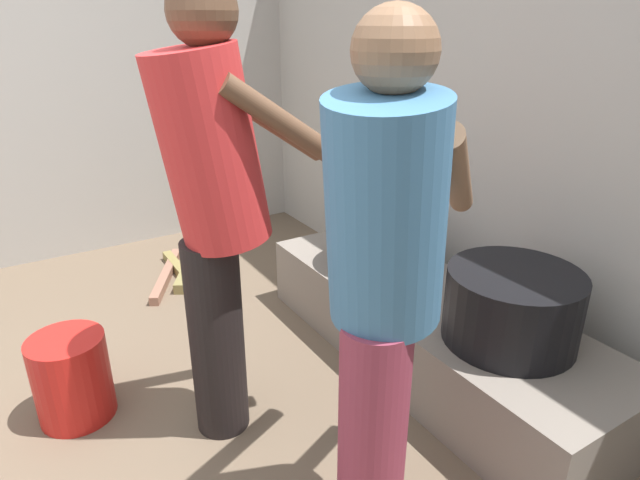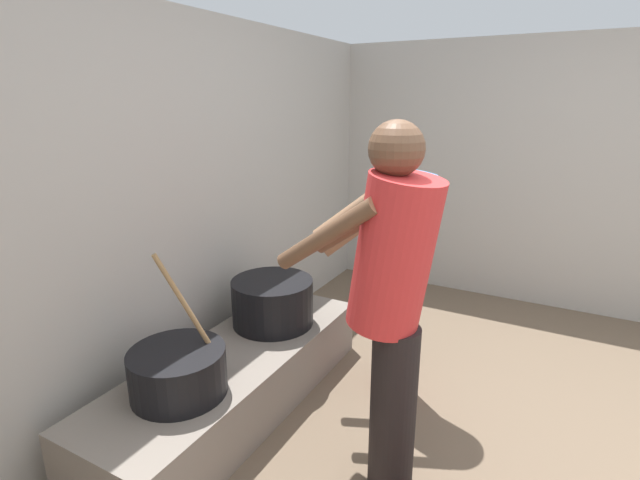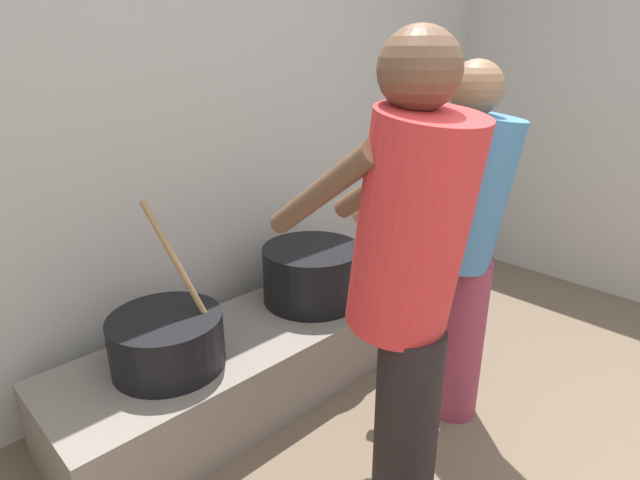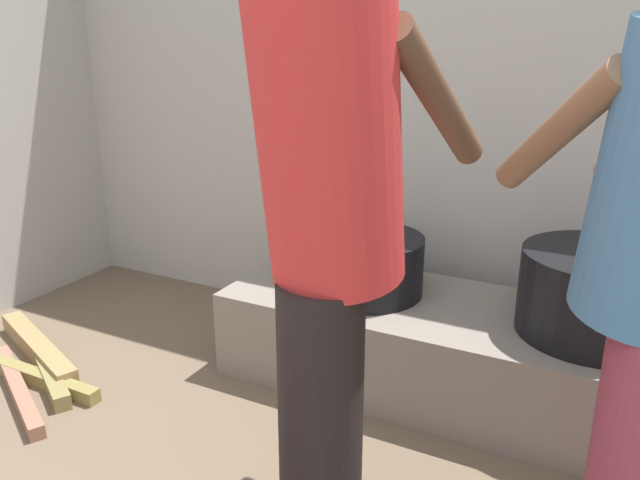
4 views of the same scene
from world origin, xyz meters
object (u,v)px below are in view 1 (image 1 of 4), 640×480
cooking_pot_main (375,243)px  cook_in_blue_shirt (383,275)px  bucket_red_plastic (72,378)px  cook_in_red_shirt (215,200)px  cooking_pot_secondary (512,307)px

cooking_pot_main → cook_in_blue_shirt: (0.95, -0.71, 0.41)m
cooking_pot_main → cook_in_blue_shirt: bearing=-36.8°
cook_in_blue_shirt → bucket_red_plastic: (-1.00, -0.71, -0.68)m
bucket_red_plastic → cook_in_blue_shirt: bearing=35.5°
cook_in_red_shirt → bucket_red_plastic: (-0.36, -0.51, -0.74)m
cooking_pot_main → bucket_red_plastic: 1.45m
cooking_pot_secondary → bucket_red_plastic: cooking_pot_secondary is taller
cooking_pot_main → cooking_pot_secondary: (0.81, 0.02, 0.03)m
cook_in_blue_shirt → bucket_red_plastic: 1.41m
bucket_red_plastic → cook_in_red_shirt: bearing=55.2°
cooking_pot_main → bucket_red_plastic: cooking_pot_main is taller
cooking_pot_main → cooking_pot_secondary: cooking_pot_main is taller
cooking_pot_main → cook_in_red_shirt: (0.30, -0.92, 0.46)m
cooking_pot_secondary → cook_in_blue_shirt: bearing=-79.5°
cooking_pot_secondary → cooking_pot_main: bearing=-178.6°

